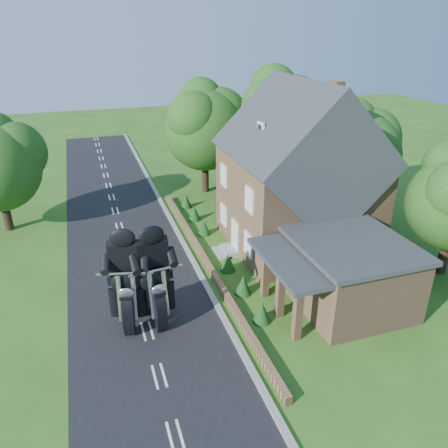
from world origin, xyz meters
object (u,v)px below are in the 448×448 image
object	(u,v)px
garden_wall	(206,262)
house	(298,179)
annex	(346,272)
motorcycle_follow	(131,312)
motorcycle_lead	(156,309)

from	to	relation	value
garden_wall	house	xyz separation A→B (m)	(6.19, 1.00, 4.14)
annex	motorcycle_follow	size ratio (longest dim) A/B	4.26
garden_wall	motorcycle_follow	xyz separation A→B (m)	(-4.90, -4.36, 0.57)
annex	motorcycle_lead	world-z (taller)	annex
annex	motorcycle_lead	size ratio (longest dim) A/B	4.26
motorcycle_follow	house	bearing A→B (deg)	-140.57
motorcycle_lead	motorcycle_follow	bearing A→B (deg)	-14.28
annex	motorcycle_follow	bearing A→B (deg)	172.19
annex	motorcycle_lead	distance (m)	9.45
garden_wall	motorcycle_lead	bearing A→B (deg)	-129.57
garden_wall	annex	xyz separation A→B (m)	(5.57, -5.80, 1.57)
garden_wall	annex	distance (m)	8.19
garden_wall	motorcycle_follow	size ratio (longest dim) A/B	13.30
motorcycle_follow	motorcycle_lead	bearing A→B (deg)	-174.36
motorcycle_follow	annex	bearing A→B (deg)	-174.18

